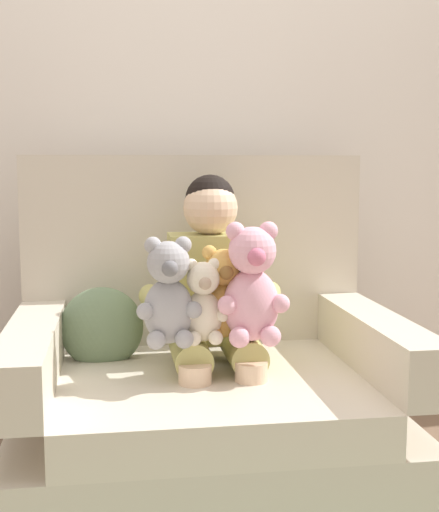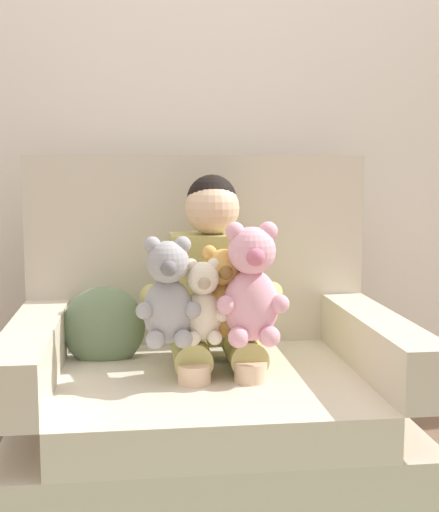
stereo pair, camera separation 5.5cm
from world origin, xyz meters
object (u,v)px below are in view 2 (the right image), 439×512
plush_honey (224,295)px  throw_pillow (104,327)px  plush_grey (168,294)px  plush_pink (251,287)px  seated_child (215,296)px  plush_cream (203,303)px  armchair (206,393)px

plush_honey → throw_pillow: bearing=151.4°
plush_grey → plush_pink: size_ratio=0.89×
seated_child → plush_cream: size_ratio=3.42×
seated_child → plush_pink: 0.21m
plush_cream → plush_pink: (0.14, -0.02, 0.05)m
seated_child → plush_honey: 0.13m
plush_grey → plush_pink: bearing=15.0°
seated_child → throw_pillow: bearing=164.7°
plush_honey → plush_grey: size_ratio=0.90×
armchair → seated_child: bearing=20.6°
armchair → seated_child: (0.03, 0.01, 0.30)m
plush_honey → seated_child: bearing=98.8°
armchair → plush_honey: bearing=-70.0°
plush_cream → throw_pillow: 0.40m
plush_cream → plush_grey: 0.10m
seated_child → plush_honey: size_ratio=3.01×
armchair → plush_grey: 0.40m
plush_cream → seated_child: bearing=65.1°
seated_child → throw_pillow: size_ratio=3.17×
plush_honey → plush_grey: (-0.16, -0.05, 0.01)m
armchair → throw_pillow: armchair is taller
plush_honey → plush_pink: 0.10m
throw_pillow → armchair: bearing=-19.0°
armchair → seated_child: size_ratio=1.39×
armchair → plush_pink: armchair is taller
armchair → plush_cream: size_ratio=4.75×
seated_child → plush_pink: (0.08, -0.18, 0.06)m
plush_honey → throw_pillow: plush_honey is taller
plush_honey → armchair: bearing=113.2°
plush_pink → throw_pillow: plush_pink is taller
plush_honey → plush_pink: bearing=-34.7°
seated_child → plush_grey: seated_child is taller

